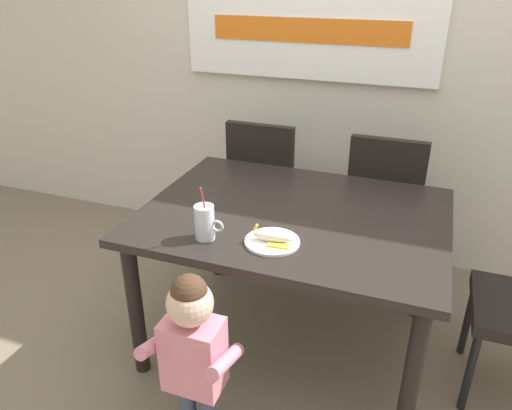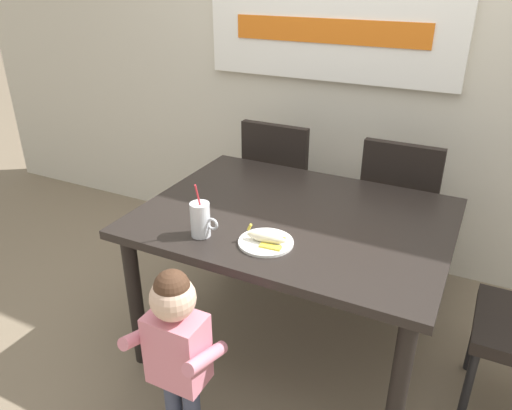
{
  "view_description": "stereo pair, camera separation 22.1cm",
  "coord_description": "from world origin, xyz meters",
  "views": [
    {
      "loc": [
        0.54,
        -1.97,
        1.79
      ],
      "look_at": [
        -0.15,
        -0.11,
        0.82
      ],
      "focal_mm": 34.36,
      "sensor_mm": 36.0,
      "label": 1
    },
    {
      "loc": [
        0.74,
        -1.88,
        1.79
      ],
      "look_at": [
        -0.15,
        -0.11,
        0.82
      ],
      "focal_mm": 34.36,
      "sensor_mm": 36.0,
      "label": 2
    }
  ],
  "objects": [
    {
      "name": "snack_plate",
      "position": [
        -0.01,
        -0.3,
        0.77
      ],
      "size": [
        0.23,
        0.23,
        0.01
      ],
      "primitive_type": "cylinder",
      "color": "white",
      "rests_on": "dining_table"
    },
    {
      "name": "back_wall",
      "position": [
        -0.0,
        1.1,
        1.45
      ],
      "size": [
        6.4,
        0.17,
        2.9
      ],
      "color": "beige",
      "rests_on": "ground"
    },
    {
      "name": "ground_plane",
      "position": [
        0.0,
        0.0,
        0.0
      ],
      "size": [
        24.0,
        24.0,
        0.0
      ],
      "primitive_type": "plane",
      "color": "#7A6B56"
    },
    {
      "name": "dining_chair_right",
      "position": [
        0.35,
        0.74,
        0.54
      ],
      "size": [
        0.44,
        0.44,
        0.96
      ],
      "rotation": [
        0.0,
        0.0,
        3.14
      ],
      "color": "black",
      "rests_on": "ground"
    },
    {
      "name": "dining_table",
      "position": [
        0.0,
        0.0,
        0.67
      ],
      "size": [
        1.39,
        1.06,
        0.76
      ],
      "color": "black",
      "rests_on": "ground"
    },
    {
      "name": "toddler_standing",
      "position": [
        -0.16,
        -0.75,
        0.53
      ],
      "size": [
        0.33,
        0.24,
        0.84
      ],
      "color": "#3F4760",
      "rests_on": "ground"
    },
    {
      "name": "peeled_banana",
      "position": [
        0.0,
        -0.31,
        0.79
      ],
      "size": [
        0.17,
        0.11,
        0.07
      ],
      "rotation": [
        0.0,
        0.0,
        0.08
      ],
      "color": "#F4EAC6",
      "rests_on": "snack_plate"
    },
    {
      "name": "milk_cup",
      "position": [
        -0.28,
        -0.36,
        0.83
      ],
      "size": [
        0.13,
        0.08,
        0.25
      ],
      "color": "silver",
      "rests_on": "dining_table"
    },
    {
      "name": "dining_chair_left",
      "position": [
        -0.4,
        0.76,
        0.54
      ],
      "size": [
        0.44,
        0.44,
        0.96
      ],
      "rotation": [
        0.0,
        0.0,
        3.14
      ],
      "color": "black",
      "rests_on": "ground"
    }
  ]
}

